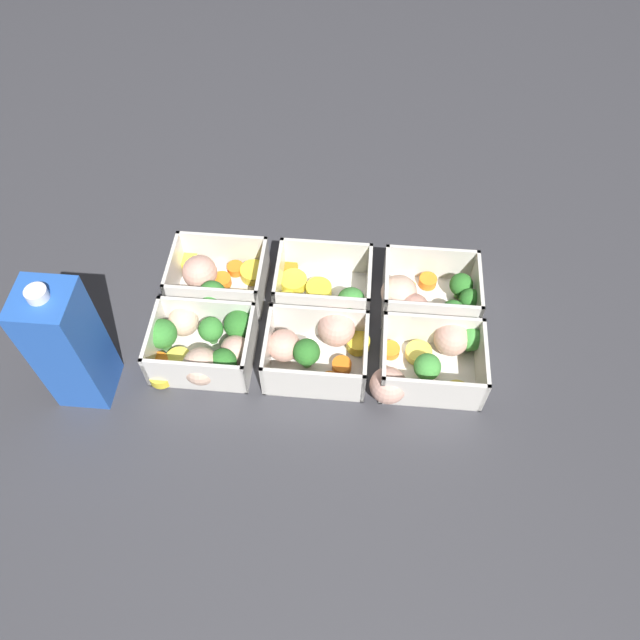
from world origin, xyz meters
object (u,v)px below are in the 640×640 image
object	(u,v)px
container_near_center	(324,289)
container_far_left	(429,362)
container_near_left	(425,296)
container_near_right	(214,278)
container_far_center	(317,346)
juice_carton	(68,345)
container_far_right	(203,346)

from	to	relation	value
container_near_center	container_far_left	size ratio (longest dim) A/B	0.88
container_near_left	container_near_right	xyz separation A→B (m)	(0.30, -0.01, -0.00)
container_near_right	container_far_center	xyz separation A→B (m)	(-0.16, 0.10, 0.00)
container_far_left	juice_carton	size ratio (longest dim) A/B	0.78
container_near_right	container_far_center	bearing A→B (deg)	146.92
container_near_right	container_far_left	bearing A→B (deg)	159.48
container_near_left	container_far_right	xyz separation A→B (m)	(0.29, 0.11, 0.00)
container_near_center	container_far_right	size ratio (longest dim) A/B	0.97
container_near_right	container_far_center	distance (m)	0.19
container_far_left	container_far_center	world-z (taller)	same
container_far_center	container_near_right	bearing A→B (deg)	-33.08
container_near_left	container_near_center	bearing A→B (deg)	-0.82
container_near_left	container_far_center	distance (m)	0.17
container_near_right	container_far_left	world-z (taller)	same
container_near_center	container_far_right	world-z (taller)	same
container_far_left	juice_carton	distance (m)	0.45
juice_carton	container_far_center	bearing A→B (deg)	-166.64
container_near_right	juice_carton	xyz separation A→B (m)	(0.13, 0.17, 0.07)
container_near_left	container_near_right	world-z (taller)	same
container_near_right	container_far_right	bearing A→B (deg)	93.73
container_far_left	container_far_right	size ratio (longest dim) A/B	1.10
container_near_right	container_near_center	bearing A→B (deg)	178.18
container_near_left	container_far_left	bearing A→B (deg)	92.11
container_near_center	container_far_left	bearing A→B (deg)	143.27
container_near_center	juice_carton	size ratio (longest dim) A/B	0.69
container_near_center	container_near_left	bearing A→B (deg)	179.18
container_near_center	juice_carton	xyz separation A→B (m)	(0.29, 0.17, 0.07)
container_near_left	juice_carton	world-z (taller)	juice_carton
container_near_left	container_far_right	size ratio (longest dim) A/B	0.99
container_near_center	container_near_right	world-z (taller)	same
container_near_left	container_near_right	size ratio (longest dim) A/B	0.98
container_near_right	juice_carton	size ratio (longest dim) A/B	0.72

